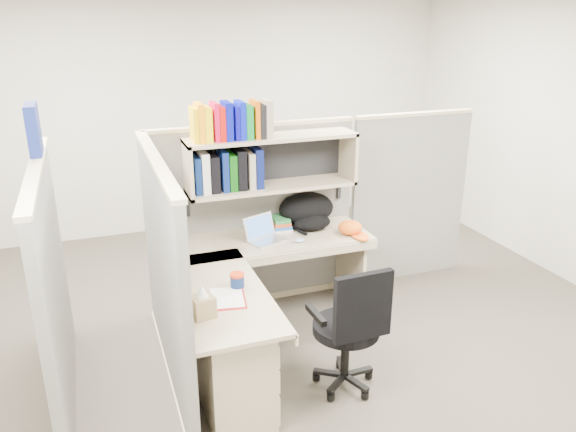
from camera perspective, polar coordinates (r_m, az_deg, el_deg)
name	(u,v)px	position (r m, az deg, el deg)	size (l,w,h in m)	color
ground	(290,352)	(4.49, 0.16, -13.65)	(6.00, 6.00, 0.00)	#37332A
room_shell	(290,148)	(3.84, 0.18, 6.93)	(6.00, 6.00, 6.00)	#B6B2A4
cubicle	(225,229)	(4.36, -6.42, -1.35)	(3.79, 1.84, 1.95)	slate
desk	(248,331)	(3.92, -4.10, -11.57)	(1.74, 1.75, 0.73)	gray
laptop	(267,229)	(4.54, -2.17, -1.38)	(0.29, 0.29, 0.21)	silver
backpack	(309,211)	(4.84, 2.16, 0.51)	(0.49, 0.38, 0.29)	black
orange_cap	(350,228)	(4.74, 6.33, -1.17)	(0.20, 0.24, 0.11)	#E15913
snack_canister	(237,280)	(3.84, -5.18, -6.49)	(0.10, 0.10, 0.10)	#0D2051
tissue_box	(202,301)	(3.49, -8.70, -8.50)	(0.13, 0.13, 0.21)	#9A8157
mouse	(299,240)	(4.55, 1.17, -2.48)	(0.09, 0.06, 0.03)	#8DA6C8
paper_cup	(262,228)	(4.72, -2.69, -1.19)	(0.07, 0.07, 0.11)	white
book_stack	(281,223)	(4.81, -0.77, -0.73)	(0.16, 0.22, 0.11)	gray
loose_paper	(227,297)	(3.73, -6.24, -8.23)	(0.21, 0.28, 0.00)	silver
task_chair	(348,347)	(3.94, 6.15, -13.08)	(0.51, 0.47, 0.97)	black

